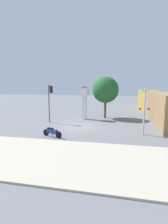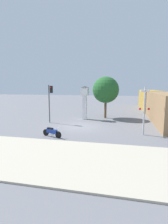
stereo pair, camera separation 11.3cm
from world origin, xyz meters
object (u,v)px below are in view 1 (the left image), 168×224
motorcycle (52,132)px  traffic_light (50,97)px  clock_tower (84,97)px  freight_train (155,103)px  railroad_crossing_signal (144,109)px  street_tree (105,90)px

motorcycle → traffic_light: traffic_light is taller
clock_tower → freight_train: size_ratio=0.17×
railroad_crossing_signal → street_tree: bearing=118.4°
traffic_light → street_tree: size_ratio=0.80×
railroad_crossing_signal → street_tree: street_tree is taller
clock_tower → freight_train: (9.49, 5.91, -1.10)m
traffic_light → railroad_crossing_signal: (9.84, -3.02, -0.72)m
motorcycle → street_tree: street_tree is taller
freight_train → railroad_crossing_signal: 12.32m
traffic_light → railroad_crossing_signal: bearing=-17.1°
clock_tower → freight_train: bearing=31.9°
clock_tower → freight_train: 11.23m
freight_train → street_tree: 8.56m
freight_train → motorcycle: bearing=-126.3°
railroad_crossing_signal → motorcycle: bearing=-162.9°
clock_tower → traffic_light: bearing=-138.0°
traffic_light → railroad_crossing_signal: size_ratio=1.04×
clock_tower → motorcycle: bearing=-96.6°
motorcycle → railroad_crossing_signal: (7.47, 2.30, 1.84)m
motorcycle → clock_tower: 8.72m
clock_tower → street_tree: street_tree is taller
clock_tower → railroad_crossing_signal: bearing=-42.8°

